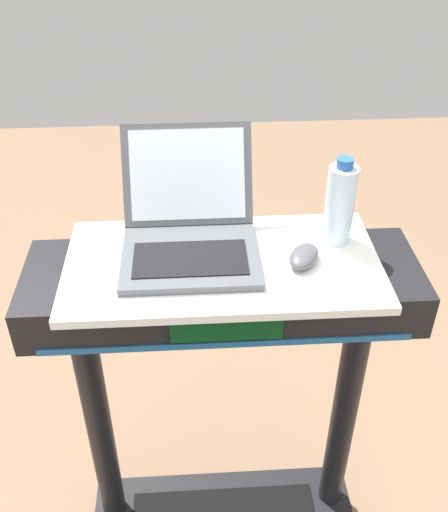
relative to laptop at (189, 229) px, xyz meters
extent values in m
cylinder|color=black|center=(-0.27, -0.06, -0.58)|extent=(0.07, 0.07, 0.81)
cylinder|color=black|center=(0.41, -0.06, -0.58)|extent=(0.07, 0.07, 0.81)
cube|color=black|center=(0.07, -0.06, -0.12)|extent=(0.90, 0.28, 0.11)
cube|color=#0C3F19|center=(0.07, -0.21, -0.12)|extent=(0.24, 0.01, 0.06)
cube|color=#1E598C|center=(0.07, -0.20, -0.17)|extent=(0.81, 0.00, 0.02)
cube|color=white|center=(0.07, -0.06, -0.06)|extent=(0.70, 0.36, 0.02)
cube|color=#515459|center=(0.00, -0.06, -0.04)|extent=(0.30, 0.24, 0.02)
cube|color=black|center=(0.00, -0.07, -0.03)|extent=(0.25, 0.13, 0.00)
cube|color=#515459|center=(0.00, 0.12, 0.08)|extent=(0.30, 0.12, 0.21)
cube|color=white|center=(0.00, 0.11, 0.08)|extent=(0.27, 0.10, 0.19)
ellipsoid|color=#4C4C51|center=(0.25, -0.08, -0.03)|extent=(0.10, 0.12, 0.03)
cylinder|color=silver|center=(0.34, 0.01, 0.05)|extent=(0.07, 0.07, 0.19)
cylinder|color=#2659A5|center=(0.34, 0.01, 0.15)|extent=(0.04, 0.04, 0.02)
camera|label=1|loc=(0.01, -1.13, 0.74)|focal=41.66mm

